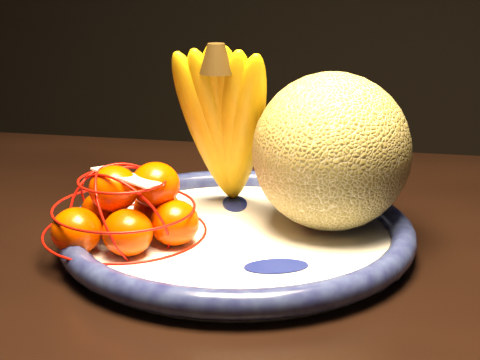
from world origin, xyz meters
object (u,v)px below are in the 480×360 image
(fruit_bowl, at_px, (237,233))
(cantaloupe, at_px, (331,152))
(mandarin_bag, at_px, (129,213))
(dining_table, at_px, (159,323))
(banana_bunch, at_px, (225,120))

(fruit_bowl, relative_size, cantaloupe, 2.23)
(fruit_bowl, xyz_separation_m, mandarin_bag, (-0.10, -0.06, 0.03))
(dining_table, bearing_deg, banana_bunch, 65.61)
(dining_table, xyz_separation_m, fruit_bowl, (0.07, 0.05, 0.10))
(cantaloupe, relative_size, mandarin_bag, 0.77)
(dining_table, distance_m, mandarin_bag, 0.13)
(dining_table, xyz_separation_m, mandarin_bag, (-0.02, -0.01, 0.13))
(dining_table, bearing_deg, mandarin_bag, -160.12)
(dining_table, xyz_separation_m, banana_bunch, (0.04, 0.12, 0.20))
(fruit_bowl, xyz_separation_m, cantaloupe, (0.09, 0.05, 0.08))
(fruit_bowl, bearing_deg, banana_bunch, 117.19)
(banana_bunch, bearing_deg, mandarin_bag, -120.43)
(cantaloupe, bearing_deg, mandarin_bag, -150.15)
(fruit_bowl, distance_m, banana_bunch, 0.13)
(dining_table, relative_size, cantaloupe, 9.67)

